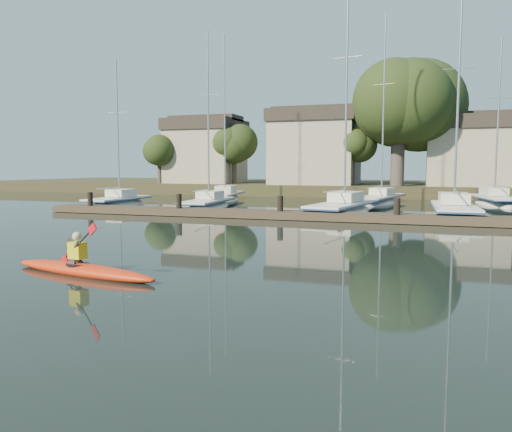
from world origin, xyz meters
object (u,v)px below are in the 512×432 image
(dock, at_px, (336,216))
(sailboat_3, at_px, (454,220))
(sailboat_1, at_px, (208,211))
(sailboat_6, at_px, (380,205))
(sailboat_0, at_px, (118,208))
(sailboat_5, at_px, (225,202))
(sailboat_2, at_px, (343,217))
(kayak, at_px, (82,267))
(sailboat_7, at_px, (495,208))

(dock, height_order, sailboat_3, sailboat_3)
(sailboat_1, distance_m, sailboat_6, 13.28)
(sailboat_0, height_order, sailboat_1, sailboat_1)
(sailboat_0, bearing_deg, sailboat_6, 25.43)
(sailboat_1, relative_size, sailboat_6, 0.85)
(sailboat_5, bearing_deg, sailboat_2, -47.50)
(sailboat_0, height_order, sailboat_2, sailboat_2)
(sailboat_5, bearing_deg, kayak, -84.87)
(sailboat_5, relative_size, sailboat_6, 0.96)
(sailboat_0, xyz_separation_m, sailboat_6, (17.37, 8.26, 0.01))
(dock, distance_m, sailboat_5, 16.78)
(kayak, distance_m, sailboat_2, 19.28)
(kayak, distance_m, sailboat_3, 21.25)
(sailboat_3, bearing_deg, sailboat_7, 70.38)
(dock, height_order, sailboat_2, sailboat_2)
(sailboat_0, bearing_deg, sailboat_1, 1.55)
(sailboat_1, height_order, sailboat_2, sailboat_2)
(sailboat_6, distance_m, sailboat_7, 8.03)
(sailboat_2, distance_m, sailboat_6, 9.18)
(sailboat_1, bearing_deg, kayak, -79.76)
(dock, height_order, sailboat_1, sailboat_1)
(sailboat_3, bearing_deg, sailboat_2, 177.67)
(dock, bearing_deg, sailboat_1, 152.55)
(sailboat_0, relative_size, sailboat_2, 0.73)
(kayak, bearing_deg, sailboat_7, 75.62)
(sailboat_2, xyz_separation_m, sailboat_3, (6.09, -0.11, -0.01))
(kayak, relative_size, sailboat_1, 0.38)
(sailboat_1, xyz_separation_m, sailboat_6, (10.55, 8.07, -0.00))
(sailboat_5, height_order, sailboat_6, sailboat_6)
(kayak, xyz_separation_m, sailboat_7, (13.25, 28.83, -0.38))
(sailboat_1, bearing_deg, sailboat_5, 99.28)
(sailboat_5, relative_size, sailboat_7, 1.10)
(sailboat_0, bearing_deg, sailboat_3, -2.38)
(kayak, height_order, sailboat_1, sailboat_1)
(sailboat_6, bearing_deg, sailboat_0, -143.47)
(sailboat_2, bearing_deg, sailboat_7, 56.63)
(sailboat_1, xyz_separation_m, sailboat_7, (18.53, 8.95, -0.02))
(sailboat_6, bearing_deg, kayak, -89.58)
(kayak, distance_m, sailboat_6, 28.45)
(sailboat_1, distance_m, sailboat_3, 15.25)
(sailboat_2, relative_size, sailboat_5, 1.07)
(dock, xyz_separation_m, sailboat_5, (-11.23, 12.47, -0.39))
(kayak, relative_size, sailboat_2, 0.31)
(sailboat_3, bearing_deg, sailboat_0, 176.31)
(sailboat_2, bearing_deg, sailboat_5, 152.05)
(sailboat_7, bearing_deg, sailboat_6, 176.73)
(sailboat_0, height_order, sailboat_3, sailboat_3)
(dock, relative_size, sailboat_5, 2.35)
(sailboat_0, distance_m, sailboat_6, 19.23)
(sailboat_5, bearing_deg, sailboat_0, -131.78)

